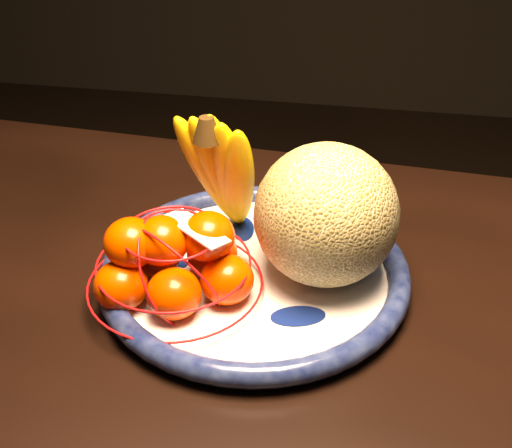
% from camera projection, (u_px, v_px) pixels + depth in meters
% --- Properties ---
extents(dining_table, '(1.47, 0.94, 0.70)m').
position_uv_depth(dining_table, '(95.00, 369.00, 0.71)').
color(dining_table, black).
rests_on(dining_table, ground).
extents(fruit_bowl, '(0.34, 0.34, 0.03)m').
position_uv_depth(fruit_bowl, '(254.00, 271.00, 0.71)').
color(fruit_bowl, white).
rests_on(fruit_bowl, dining_table).
extents(cantaloupe, '(0.15, 0.15, 0.15)m').
position_uv_depth(cantaloupe, '(326.00, 215.00, 0.67)').
color(cantaloupe, olive).
rests_on(cantaloupe, fruit_bowl).
extents(banana_bunch, '(0.11, 0.12, 0.18)m').
position_uv_depth(banana_bunch, '(224.00, 169.00, 0.72)').
color(banana_bunch, yellow).
rests_on(banana_bunch, fruit_bowl).
extents(mandarin_bag, '(0.21, 0.21, 0.12)m').
position_uv_depth(mandarin_bag, '(174.00, 262.00, 0.66)').
color(mandarin_bag, '#F34500').
rests_on(mandarin_bag, fruit_bowl).
extents(price_tag, '(0.08, 0.06, 0.01)m').
position_uv_depth(price_tag, '(196.00, 229.00, 0.64)').
color(price_tag, white).
rests_on(price_tag, mandarin_bag).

